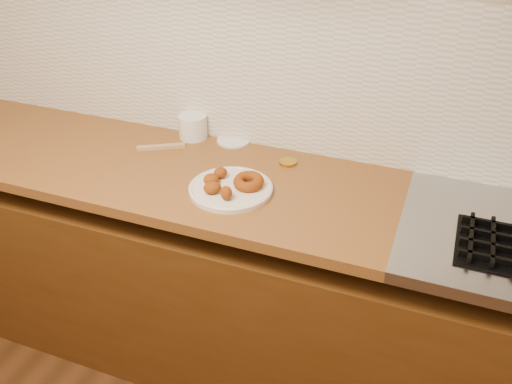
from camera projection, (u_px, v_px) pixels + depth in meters
wall_back at (288, 31)px, 1.89m from camera, size 4.00×0.02×2.70m
base_cabinet at (256, 294)px, 2.16m from camera, size 3.60×0.60×0.77m
butcher_block at (100, 157)px, 2.09m from camera, size 2.30×0.62×0.04m
backsplash at (286, 74)px, 1.96m from camera, size 3.60×0.02×0.60m
donut_plate at (231, 189)px, 1.84m from camera, size 0.29×0.29×0.02m
ring_donut at (248, 181)px, 1.83m from camera, size 0.11×0.11×0.05m
fried_dough_chunks at (217, 183)px, 1.82m from camera, size 0.15×0.18×0.05m
plastic_tub at (193, 126)px, 2.17m from camera, size 0.14×0.14×0.10m
tub_lid at (234, 141)px, 2.16m from camera, size 0.16×0.16×0.01m
brass_jar_lid at (288, 162)px, 2.01m from camera, size 0.07×0.07×0.01m
wooden_utensil at (161, 147)px, 2.11m from camera, size 0.17×0.11×0.01m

